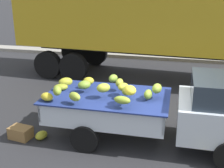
# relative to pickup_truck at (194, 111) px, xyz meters

# --- Properties ---
(ground) EXTENTS (220.00, 220.00, 0.00)m
(ground) POSITION_rel_pickup_truck_xyz_m (-1.11, -0.22, -0.89)
(ground) COLOR #28282B
(curb_strip) EXTENTS (80.00, 0.80, 0.16)m
(curb_strip) POSITION_rel_pickup_truck_xyz_m (-1.11, 8.03, -0.81)
(curb_strip) COLOR gray
(curb_strip) RESTS_ON ground
(pickup_truck) EXTENTS (5.18, 1.82, 1.70)m
(pickup_truck) POSITION_rel_pickup_truck_xyz_m (0.00, 0.00, 0.00)
(pickup_truck) COLOR silver
(pickup_truck) RESTS_ON ground
(semi_trailer) EXTENTS (12.13, 3.25, 3.95)m
(semi_trailer) POSITION_rel_pickup_truck_xyz_m (-0.72, 4.83, 1.65)
(semi_trailer) COLOR gold
(semi_trailer) RESTS_ON ground
(fallen_banana_bunch_near_tailgate) EXTENTS (0.33, 0.39, 0.20)m
(fallen_banana_bunch_near_tailgate) POSITION_rel_pickup_truck_xyz_m (-3.53, -0.54, -0.79)
(fallen_banana_bunch_near_tailgate) COLOR gold
(fallen_banana_bunch_near_tailgate) RESTS_ON ground
(produce_crate) EXTENTS (0.57, 0.44, 0.29)m
(produce_crate) POSITION_rel_pickup_truck_xyz_m (-4.03, -0.62, -0.74)
(produce_crate) COLOR olive
(produce_crate) RESTS_ON ground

